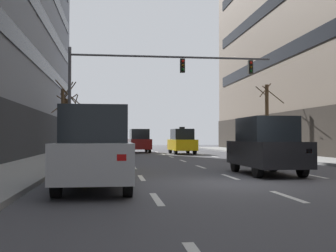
{
  "coord_description": "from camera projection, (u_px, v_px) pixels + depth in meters",
  "views": [
    {
      "loc": [
        -4.08,
        -12.64,
        1.4
      ],
      "look_at": [
        0.02,
        18.94,
        2.2
      ],
      "focal_mm": 46.05,
      "sensor_mm": 36.0,
      "label": 1
    }
  ],
  "objects": [
    {
      "name": "lane_stripe_l2_s6",
      "position": [
        183.0,
        161.0,
        24.91
      ],
      "size": [
        0.16,
        2.0,
        0.01
      ],
      "primitive_type": "cube",
      "color": "silver",
      "rests_on": "ground"
    },
    {
      "name": "car_driving_4",
      "position": [
        266.0,
        146.0,
        16.03
      ],
      "size": [
        1.84,
        4.39,
        2.13
      ],
      "color": "black",
      "rests_on": "ground"
    },
    {
      "name": "lane_stripe_l1_s8",
      "position": [
        125.0,
        154.0,
        34.43
      ],
      "size": [
        0.16,
        2.0,
        0.01
      ],
      "primitive_type": "cube",
      "color": "silver",
      "rests_on": "ground"
    },
    {
      "name": "lane_stripe_l3_s6",
      "position": [
        235.0,
        160.0,
        25.31
      ],
      "size": [
        0.16,
        2.0,
        0.01
      ],
      "primitive_type": "cube",
      "color": "silver",
      "rests_on": "ground"
    },
    {
      "name": "lane_stripe_l2_s4",
      "position": [
        230.0,
        177.0,
        15.0
      ],
      "size": [
        0.16,
        2.0,
        0.01
      ],
      "primitive_type": "cube",
      "color": "silver",
      "rests_on": "ground"
    },
    {
      "name": "lane_stripe_l1_s6",
      "position": [
        130.0,
        161.0,
        24.52
      ],
      "size": [
        0.16,
        2.0,
        0.01
      ],
      "primitive_type": "cube",
      "color": "silver",
      "rests_on": "ground"
    },
    {
      "name": "lane_stripe_l2_s8",
      "position": [
        163.0,
        154.0,
        34.83
      ],
      "size": [
        0.16,
        2.0,
        0.01
      ],
      "primitive_type": "cube",
      "color": "silver",
      "rests_on": "ground"
    },
    {
      "name": "lane_stripe_l2_s7",
      "position": [
        171.0,
        157.0,
        29.87
      ],
      "size": [
        0.16,
        2.0,
        0.01
      ],
      "primitive_type": "cube",
      "color": "silver",
      "rests_on": "ground"
    },
    {
      "name": "car_driving_3",
      "position": [
        139.0,
        141.0,
        38.35
      ],
      "size": [
        1.94,
        4.35,
        2.08
      ],
      "color": "black",
      "rests_on": "ground"
    },
    {
      "name": "lane_stripe_l1_s10",
      "position": [
        122.0,
        150.0,
        44.34
      ],
      "size": [
        0.16,
        2.0,
        0.01
      ],
      "primitive_type": "cube",
      "color": "silver",
      "rests_on": "ground"
    },
    {
      "name": "lane_stripe_l3_s8",
      "position": [
        200.0,
        154.0,
        35.22
      ],
      "size": [
        0.16,
        2.0,
        0.01
      ],
      "primitive_type": "cube",
      "color": "silver",
      "rests_on": "ground"
    },
    {
      "name": "lane_stripe_l1_s5",
      "position": [
        134.0,
        167.0,
        19.56
      ],
      "size": [
        0.16,
        2.0,
        0.01
      ],
      "primitive_type": "cube",
      "color": "silver",
      "rests_on": "ground"
    },
    {
      "name": "lane_stripe_l3_s7",
      "position": [
        215.0,
        157.0,
        30.27
      ],
      "size": [
        0.16,
        2.0,
        0.01
      ],
      "primitive_type": "cube",
      "color": "silver",
      "rests_on": "ground"
    },
    {
      "name": "ground_plane",
      "position": [
        248.0,
        183.0,
        13.02
      ],
      "size": [
        120.0,
        120.0,
        0.0
      ],
      "primitive_type": "plane",
      "color": "#424247"
    },
    {
      "name": "lane_stripe_l2_s9",
      "position": [
        157.0,
        152.0,
        39.78
      ],
      "size": [
        0.16,
        2.0,
        0.01
      ],
      "primitive_type": "cube",
      "color": "silver",
      "rests_on": "ground"
    },
    {
      "name": "lane_stripe_l1_s9",
      "position": [
        123.0,
        152.0,
        39.39
      ],
      "size": [
        0.16,
        2.0,
        0.01
      ],
      "primitive_type": "cube",
      "color": "silver",
      "rests_on": "ground"
    },
    {
      "name": "street_tree_1",
      "position": [
        63.0,
        118.0,
        29.02
      ],
      "size": [
        1.82,
        1.86,
        5.01
      ],
      "color": "#4C3823",
      "rests_on": "sidewalk_left"
    },
    {
      "name": "car_driving_1",
      "position": [
        95.0,
        149.0,
        11.31
      ],
      "size": [
        1.88,
        4.48,
        2.17
      ],
      "color": "black",
      "rests_on": "ground"
    },
    {
      "name": "street_tree_0",
      "position": [
        267.0,
        118.0,
        32.16
      ],
      "size": [
        1.88,
        1.58,
        5.34
      ],
      "color": "#4C3823",
      "rests_on": "sidewalk_right"
    },
    {
      "name": "car_driving_0",
      "position": [
        107.0,
        143.0,
        37.08
      ],
      "size": [
        1.99,
        4.59,
        1.71
      ],
      "color": "black",
      "rests_on": "ground"
    },
    {
      "name": "lane_stripe_l2_s5",
      "position": [
        201.0,
        167.0,
        19.96
      ],
      "size": [
        0.16,
        2.0,
        0.01
      ],
      "primitive_type": "cube",
      "color": "silver",
      "rests_on": "ground"
    },
    {
      "name": "lane_stripe_l3_s4",
      "position": [
        314.0,
        176.0,
        15.4
      ],
      "size": [
        0.16,
        2.0,
        0.01
      ],
      "primitive_type": "cube",
      "color": "silver",
      "rests_on": "ground"
    },
    {
      "name": "lane_stripe_l1_s7",
      "position": [
        127.0,
        157.0,
        29.47
      ],
      "size": [
        0.16,
        2.0,
        0.01
      ],
      "primitive_type": "cube",
      "color": "silver",
      "rests_on": "ground"
    },
    {
      "name": "lane_stripe_l1_s4",
      "position": [
        141.0,
        178.0,
        14.6
      ],
      "size": [
        0.16,
        2.0,
        0.01
      ],
      "primitive_type": "cube",
      "color": "silver",
      "rests_on": "ground"
    },
    {
      "name": "lane_stripe_l1_s3",
      "position": [
        157.0,
        199.0,
        9.64
      ],
      "size": [
        0.16,
        2.0,
        0.01
      ],
      "primitive_type": "cube",
      "color": "silver",
      "rests_on": "ground"
    },
    {
      "name": "street_tree_2",
      "position": [
        66.0,
        125.0,
        31.04
      ],
      "size": [
        1.74,
        2.0,
        4.64
      ],
      "color": "#4C3823",
      "rests_on": "sidewalk_left"
    },
    {
      "name": "traffic_signal_0",
      "position": [
        144.0,
        77.0,
        25.88
      ],
      "size": [
        12.33,
        0.35,
        6.55
      ],
      "color": "#4C4C51",
      "rests_on": "sidewalk_left"
    },
    {
      "name": "lane_stripe_l3_s5",
      "position": [
        265.0,
        166.0,
        20.35
      ],
      "size": [
        0.16,
        2.0,
        0.01
      ],
      "primitive_type": "cube",
      "color": "silver",
      "rests_on": "ground"
    },
    {
      "name": "lane_stripe_l2_s3",
      "position": [
        288.0,
        196.0,
        10.04
      ],
      "size": [
        0.16,
        2.0,
        0.01
      ],
      "primitive_type": "cube",
      "color": "silver",
      "rests_on": "ground"
    },
    {
      "name": "lane_stripe_l3_s9",
      "position": [
        189.0,
        152.0,
        40.18
      ],
      "size": [
        0.16,
        2.0,
        0.01
      ],
      "primitive_type": "cube",
      "color": "silver",
      "rests_on": "ground"
    },
    {
      "name": "lane_stripe_l2_s10",
      "position": [
        152.0,
        150.0,
        44.74
      ],
      "size": [
        0.16,
        2.0,
        0.01
      ],
      "primitive_type": "cube",
      "color": "silver",
      "rests_on": "ground"
    },
    {
      "name": "lane_stripe_l3_s10",
      "position": [
        181.0,
        150.0,
        45.14
      ],
      "size": [
        0.16,
        2.0,
        0.01
      ],
      "primitive_type": "cube",
      "color": "silver",
      "rests_on": "ground"
    },
    {
      "name": "taxi_driving_5",
      "position": [
        101.0,
        145.0,
        16.82
      ],
      "size": [
        1.92,
        4.48,
        2.34
      ],
      "color": "black",
      "rests_on": "ground"
    },
    {
      "name": "taxi_driving_2",
      "position": [
        182.0,
        141.0,
        35.13
      ],
      "size": [
        1.9,
        4.26,
        2.21
      ],
      "color": "black",
      "rests_on": "ground"
    }
  ]
}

